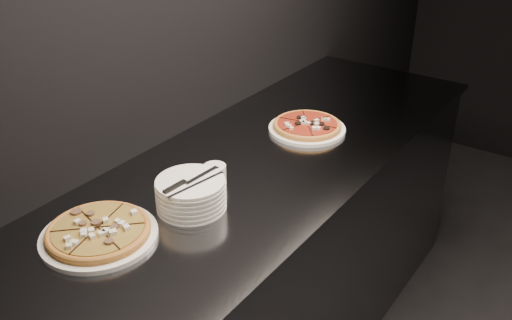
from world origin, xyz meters
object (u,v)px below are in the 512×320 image
Objects in this scene: pizza_tomato at (307,126)px; ramekin at (215,174)px; cutlery at (189,183)px; pizza_mushroom at (99,232)px; counter at (249,274)px; plate_stack at (191,194)px.

ramekin is (-0.04, -0.51, 0.02)m from pizza_tomato.
pizza_tomato is at bearing 93.50° from cutlery.
pizza_mushroom is 1.16× the size of pizza_tomato.
counter is 8.06× the size of pizza_tomato.
plate_stack is at bearing -78.14° from ramekin.
plate_stack is (-0.01, -0.66, 0.03)m from pizza_tomato.
cutlery is 3.01× the size of ramekin.
pizza_mushroom reaches higher than counter.
pizza_mushroom is 1.70× the size of plate_stack.
pizza_tomato reaches higher than counter.
plate_stack is (0.10, 0.27, 0.03)m from pizza_mushroom.
counter is at bearing 90.85° from plate_stack.
counter is at bearing 95.89° from cutlery.
cutlery is at bearing 65.90° from pizza_mushroom.
counter is 11.25× the size of cutlery.
pizza_tomato is 4.20× the size of ramekin.
counter is at bearing 78.79° from ramekin.
counter is 33.84× the size of ramekin.
cutlery reaches higher than pizza_mushroom.
ramekin is at bearing -94.61° from pizza_tomato.
pizza_tomato is at bearing 89.23° from plate_stack.
pizza_tomato is (0.01, 0.37, 0.48)m from counter.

